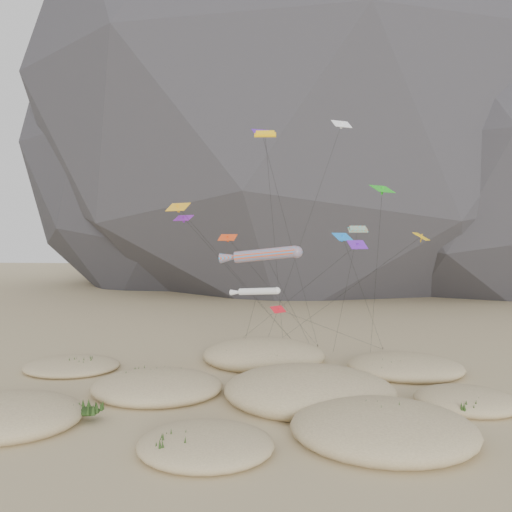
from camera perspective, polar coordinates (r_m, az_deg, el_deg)
The scene contains 10 objects.
ground at distance 46.04m, azimuth -0.29°, elevation -17.36°, with size 500.00×500.00×0.00m, color #CCB789.
rock_headland at distance 171.77m, azimuth 6.58°, elevation 21.55°, with size 226.37×148.64×177.50m.
dunes at distance 50.62m, azimuth 1.21°, elevation -14.68°, with size 52.01×36.95×4.03m.
dune_grass at distance 48.69m, azimuth 0.38°, elevation -15.21°, with size 41.86×27.63×1.59m.
kite_stakes at distance 69.37m, azimuth 4.45°, elevation -10.58°, with size 22.29×6.18×0.30m.
rainbow_tube_kite at distance 50.10m, azimuth 0.74°, elevation 0.15°, with size 10.16×15.61×14.60m.
white_tube_kite at distance 54.77m, azimuth -0.01°, elevation -4.08°, with size 5.83×12.16×10.06m.
orange_parafoil at distance 55.38m, azimuth 1.10°, elevation 13.32°, with size 2.63×14.19×26.98m.
multi_parafoil at distance 57.76m, azimuth 11.54°, elevation 2.82°, with size 3.35×10.37×16.74m.
delta_kites at distance 53.97m, azimuth 5.25°, elevation 4.84°, with size 27.07×23.98×28.86m.
Camera 1 is at (4.68, -43.17, 15.30)m, focal length 35.00 mm.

